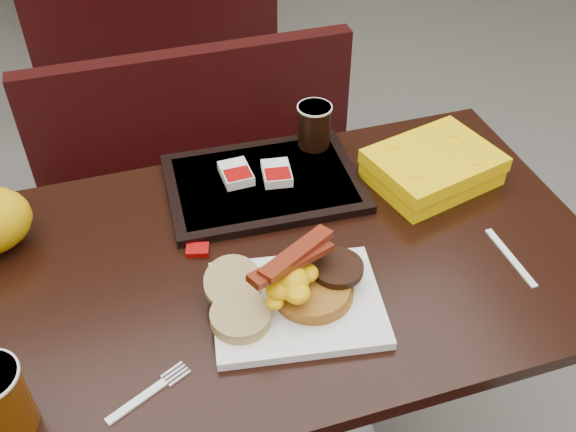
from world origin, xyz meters
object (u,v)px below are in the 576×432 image
object	(u,v)px
clamshell	(433,167)
coffee_cup_far	(314,126)
bench_near_n	(212,192)
tray	(264,183)
platter	(297,304)
knife	(510,257)
hashbrown_sleeve_left	(236,173)
table_near	(279,377)
pancake_stack	(313,288)
bench_far_s	(152,24)
fork	(137,402)
hashbrown_sleeve_right	(277,173)

from	to	relation	value
clamshell	coffee_cup_far	bearing A→B (deg)	125.79
bench_near_n	tray	world-z (taller)	tray
bench_near_n	platter	distance (m)	0.91
bench_near_n	knife	bearing A→B (deg)	-63.59
knife	tray	world-z (taller)	tray
tray	hashbrown_sleeve_left	xyz separation A→B (m)	(-0.05, 0.02, 0.02)
table_near	pancake_stack	size ratio (longest dim) A/B	8.57
coffee_cup_far	bench_far_s	bearing A→B (deg)	96.20
bench_far_s	fork	distance (m)	2.18
fork	coffee_cup_far	size ratio (longest dim) A/B	1.47
pancake_stack	hashbrown_sleeve_right	distance (m)	0.33
knife	hashbrown_sleeve_right	distance (m)	0.49
bench_near_n	coffee_cup_far	xyz separation A→B (m)	(0.17, -0.40, 0.46)
fork	knife	bearing A→B (deg)	-17.68
tray	coffee_cup_far	size ratio (longest dim) A/B	4.07
table_near	platter	distance (m)	0.40
knife	clamshell	xyz separation A→B (m)	(-0.04, 0.25, 0.03)
table_near	knife	xyz separation A→B (m)	(0.41, -0.13, 0.38)
bench_far_s	coffee_cup_far	xyz separation A→B (m)	(0.17, -1.60, 0.46)
platter	coffee_cup_far	xyz separation A→B (m)	(0.18, 0.42, 0.06)
knife	bench_far_s	bearing A→B (deg)	-169.18
knife	hashbrown_sleeve_right	xyz separation A→B (m)	(-0.35, 0.34, 0.03)
bench_near_n	tray	size ratio (longest dim) A/B	2.53
platter	pancake_stack	distance (m)	0.04
bench_far_s	pancake_stack	xyz separation A→B (m)	(0.03, -2.02, 0.42)
coffee_cup_far	platter	bearing A→B (deg)	-112.64
bench_near_n	pancake_stack	xyz separation A→B (m)	(0.03, -0.82, 0.42)
knife	tray	bearing A→B (deg)	-132.44
tray	hashbrown_sleeve_left	world-z (taller)	hashbrown_sleeve_left
clamshell	knife	bearing A→B (deg)	-95.85
platter	hashbrown_sleeve_left	bearing A→B (deg)	101.68
pancake_stack	fork	bearing A→B (deg)	-160.64
platter	hashbrown_sleeve_right	xyz separation A→B (m)	(0.06, 0.33, 0.02)
pancake_stack	clamshell	bearing A→B (deg)	34.83
table_near	pancake_stack	xyz separation A→B (m)	(0.03, -0.12, 0.41)
bench_near_n	coffee_cup_far	bearing A→B (deg)	-66.57
table_near	bench_far_s	bearing A→B (deg)	90.00
pancake_stack	hashbrown_sleeve_left	size ratio (longest dim) A/B	1.77
pancake_stack	hashbrown_sleeve_left	xyz separation A→B (m)	(-0.05, 0.35, -0.00)
knife	coffee_cup_far	distance (m)	0.49
platter	tray	world-z (taller)	tray
bench_near_n	clamshell	xyz separation A→B (m)	(0.38, -0.57, 0.42)
bench_near_n	knife	xyz separation A→B (m)	(0.41, -0.83, 0.39)
platter	bench_far_s	bearing A→B (deg)	98.96
hashbrown_sleeve_left	hashbrown_sleeve_right	bearing A→B (deg)	-18.72
platter	pancake_stack	xyz separation A→B (m)	(0.03, 0.01, 0.02)
pancake_stack	hashbrown_sleeve_right	xyz separation A→B (m)	(0.03, 0.33, -0.00)
hashbrown_sleeve_left	hashbrown_sleeve_right	size ratio (longest dim) A/B	1.02
platter	clamshell	world-z (taller)	clamshell
bench_near_n	pancake_stack	distance (m)	0.92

